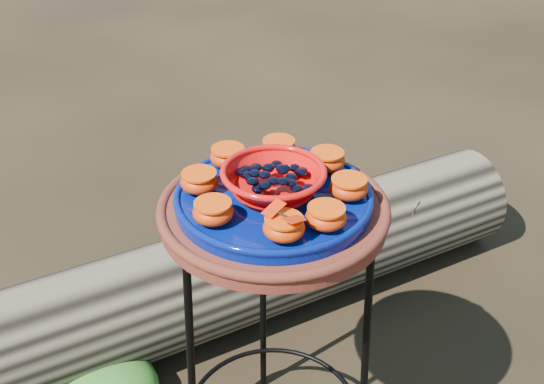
{
  "coord_description": "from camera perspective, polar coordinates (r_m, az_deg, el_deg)",
  "views": [
    {
      "loc": [
        -0.13,
        -1.07,
        1.45
      ],
      "look_at": [
        -0.0,
        0.0,
        0.76
      ],
      "focal_mm": 45.0,
      "sensor_mm": 36.0,
      "label": 1
    }
  ],
  "objects": [
    {
      "name": "orange_half_3",
      "position": [
        1.35,
        4.63,
        2.63
      ],
      "size": [
        0.07,
        0.07,
        0.04
      ],
      "primitive_type": "ellipsoid",
      "color": "#AD1200",
      "rests_on": "cobalt_plate"
    },
    {
      "name": "orange_half_4",
      "position": [
        1.39,
        0.57,
        3.63
      ],
      "size": [
        0.07,
        0.07,
        0.04
      ],
      "primitive_type": "ellipsoid",
      "color": "#AD1200",
      "rests_on": "cobalt_plate"
    },
    {
      "name": "butterfly",
      "position": [
        1.14,
        1.02,
        -1.9
      ],
      "size": [
        0.1,
        0.1,
        0.01
      ],
      "primitive_type": null,
      "rotation": [
        0.0,
        0.0,
        0.69
      ],
      "color": "red",
      "rests_on": "orange_half_0"
    },
    {
      "name": "cobalt_plate",
      "position": [
        1.29,
        0.13,
        -0.62
      ],
      "size": [
        0.37,
        0.37,
        0.02
      ],
      "primitive_type": "cylinder",
      "color": "#041048",
      "rests_on": "terracotta_saucer"
    },
    {
      "name": "glass_gems",
      "position": [
        1.25,
        0.13,
        2.33
      ],
      "size": [
        0.14,
        0.14,
        0.02
      ],
      "primitive_type": null,
      "color": "black",
      "rests_on": "red_bowl"
    },
    {
      "name": "foliage_back",
      "position": [
        2.11,
        -8.35,
        -8.13
      ],
      "size": [
        0.35,
        0.35,
        0.18
      ],
      "primitive_type": "ellipsoid",
      "color": "#296D21",
      "rests_on": "ground"
    },
    {
      "name": "orange_half_7",
      "position": [
        1.2,
        -4.95,
        -1.69
      ],
      "size": [
        0.07,
        0.07,
        0.04
      ],
      "primitive_type": "ellipsoid",
      "color": "#AD1200",
      "rests_on": "cobalt_plate"
    },
    {
      "name": "terracotta_saucer",
      "position": [
        1.3,
        0.13,
        -1.73
      ],
      "size": [
        0.43,
        0.43,
        0.04
      ],
      "primitive_type": "cylinder",
      "color": "#581F12",
      "rests_on": "plant_stand"
    },
    {
      "name": "plant_stand",
      "position": [
        1.54,
        0.11,
        -13.13
      ],
      "size": [
        0.44,
        0.44,
        0.7
      ],
      "primitive_type": null,
      "color": "black",
      "rests_on": "ground"
    },
    {
      "name": "orange_half_5",
      "position": [
        1.36,
        -3.7,
        2.95
      ],
      "size": [
        0.07,
        0.07,
        0.04
      ],
      "primitive_type": "ellipsoid",
      "color": "#AD1200",
      "rests_on": "cobalt_plate"
    },
    {
      "name": "orange_half_6",
      "position": [
        1.28,
        -6.09,
        0.85
      ],
      "size": [
        0.07,
        0.07,
        0.04
      ],
      "primitive_type": "ellipsoid",
      "color": "#AD1200",
      "rests_on": "cobalt_plate"
    },
    {
      "name": "orange_half_0",
      "position": [
        1.15,
        1.0,
        -3.02
      ],
      "size": [
        0.07,
        0.07,
        0.04
      ],
      "primitive_type": "ellipsoid",
      "color": "#AD1200",
      "rests_on": "cobalt_plate"
    },
    {
      "name": "driftwood_log",
      "position": [
        2.07,
        -1.0,
        -6.12
      ],
      "size": [
        1.74,
        1.04,
        0.32
      ],
      "primitive_type": null,
      "rotation": [
        0.0,
        0.0,
        0.38
      ],
      "color": "black",
      "rests_on": "ground"
    },
    {
      "name": "red_bowl",
      "position": [
        1.26,
        0.13,
        0.83
      ],
      "size": [
        0.19,
        0.19,
        0.05
      ],
      "primitive_type": null,
      "color": "red",
      "rests_on": "cobalt_plate"
    },
    {
      "name": "orange_half_1",
      "position": [
        1.18,
        4.54,
        -2.11
      ],
      "size": [
        0.07,
        0.07,
        0.04
      ],
      "primitive_type": "ellipsoid",
      "color": "#AD1200",
      "rests_on": "cobalt_plate"
    },
    {
      "name": "orange_half_2",
      "position": [
        1.27,
        6.43,
        0.34
      ],
      "size": [
        0.07,
        0.07,
        0.04
      ],
      "primitive_type": "ellipsoid",
      "color": "#AD1200",
      "rests_on": "cobalt_plate"
    }
  ]
}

